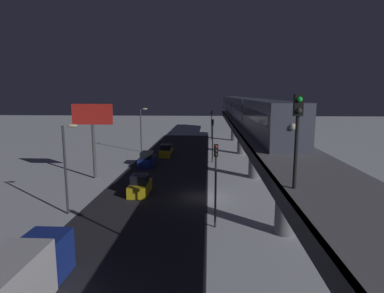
# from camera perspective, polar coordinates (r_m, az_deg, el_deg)

# --- Properties ---
(ground_plane) EXTENTS (240.00, 240.00, 0.00)m
(ground_plane) POSITION_cam_1_polar(r_m,az_deg,el_deg) (32.13, 1.90, -8.97)
(ground_plane) COLOR silver
(avenue_asphalt) EXTENTS (11.00, 95.76, 0.01)m
(avenue_asphalt) POSITION_cam_1_polar(r_m,az_deg,el_deg) (32.61, -7.04, -8.75)
(avenue_asphalt) COLOR #28282D
(avenue_asphalt) RESTS_ON ground_plane
(elevated_railway) EXTENTS (5.00, 95.76, 6.05)m
(elevated_railway) POSITION_cam_1_polar(r_m,az_deg,el_deg) (31.36, 12.93, 0.21)
(elevated_railway) COLOR slate
(elevated_railway) RESTS_ON ground_plane
(subway_train) EXTENTS (2.94, 74.07, 3.40)m
(subway_train) POSITION_cam_1_polar(r_m,az_deg,el_deg) (58.69, 8.48, 6.98)
(subway_train) COLOR #4C5160
(subway_train) RESTS_ON elevated_railway
(rail_signal) EXTENTS (0.36, 0.41, 4.00)m
(rail_signal) POSITION_cam_1_polar(r_m,az_deg,el_deg) (14.10, 18.10, 3.64)
(rail_signal) COLOR black
(rail_signal) RESTS_ON elevated_railway
(sedan_yellow) EXTENTS (1.91, 4.02, 1.97)m
(sedan_yellow) POSITION_cam_1_polar(r_m,az_deg,el_deg) (52.71, -4.62, -0.90)
(sedan_yellow) COLOR gold
(sedan_yellow) RESTS_ON ground_plane
(sedan_blue) EXTENTS (1.80, 4.74, 1.97)m
(sedan_blue) POSITION_cam_1_polar(r_m,az_deg,el_deg) (46.34, -7.95, -2.35)
(sedan_blue) COLOR navy
(sedan_blue) RESTS_ON ground_plane
(sedan_yellow_2) EXTENTS (1.80, 4.04, 1.97)m
(sedan_yellow_2) POSITION_cam_1_polar(r_m,az_deg,el_deg) (33.52, -9.16, -6.88)
(sedan_yellow_2) COLOR gold
(sedan_yellow_2) RESTS_ON ground_plane
(box_truck) EXTENTS (2.40, 7.40, 2.80)m
(box_truck) POSITION_cam_1_polar(r_m,az_deg,el_deg) (18.40, -28.51, -20.14)
(box_truck) COLOR navy
(box_truck) RESTS_ON ground_plane
(traffic_light_near) EXTENTS (0.32, 0.44, 6.40)m
(traffic_light_near) POSITION_cam_1_polar(r_m,az_deg,el_deg) (24.11, 4.21, -4.80)
(traffic_light_near) COLOR #2D2D2D
(traffic_light_near) RESTS_ON ground_plane
(traffic_light_mid) EXTENTS (0.32, 0.44, 6.40)m
(traffic_light_mid) POSITION_cam_1_polar(r_m,az_deg,el_deg) (47.47, 3.65, 2.15)
(traffic_light_mid) COLOR #2D2D2D
(traffic_light_mid) RESTS_ON ground_plane
(traffic_light_far) EXTENTS (0.32, 0.44, 6.40)m
(traffic_light_far) POSITION_cam_1_polar(r_m,az_deg,el_deg) (71.07, 3.46, 4.51)
(traffic_light_far) COLOR #2D2D2D
(traffic_light_far) RESTS_ON ground_plane
(commercial_billboard) EXTENTS (4.80, 0.36, 8.90)m
(commercial_billboard) POSITION_cam_1_polar(r_m,az_deg,el_deg) (39.79, -17.13, 4.20)
(commercial_billboard) COLOR #4C4C51
(commercial_billboard) RESTS_ON ground_plane
(street_lamp_near) EXTENTS (1.35, 0.44, 7.65)m
(street_lamp_near) POSITION_cam_1_polar(r_m,az_deg,el_deg) (28.53, -21.13, -1.94)
(street_lamp_near) COLOR #38383D
(street_lamp_near) RESTS_ON ground_plane
(street_lamp_far) EXTENTS (1.35, 0.44, 7.65)m
(street_lamp_far) POSITION_cam_1_polar(r_m,az_deg,el_deg) (56.97, -8.80, 3.87)
(street_lamp_far) COLOR #38383D
(street_lamp_far) RESTS_ON ground_plane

